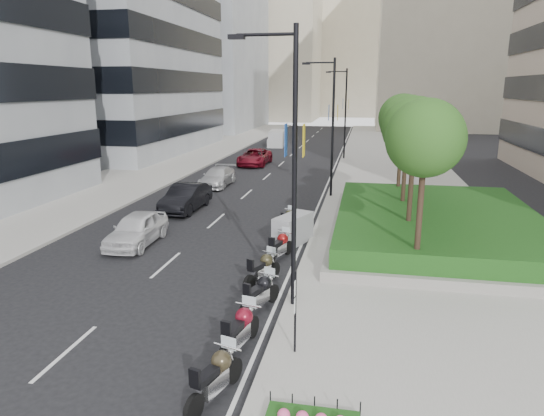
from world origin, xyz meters
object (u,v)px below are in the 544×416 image
(lamp_post_2, at_px, (344,109))
(motorcycle_2, at_px, (260,293))
(motorcycle_6, at_px, (288,220))
(lamp_post_1, at_px, (331,121))
(motorcycle_1, at_px, (240,330))
(car_b, at_px, (186,198))
(lamp_post_0, at_px, (290,157))
(parking_sign, at_px, (295,308))
(delivery_van, at_px, (277,139))
(car_a, at_px, (137,229))
(motorcycle_5, at_px, (293,230))
(motorcycle_3, at_px, (263,269))
(motorcycle_4, at_px, (280,246))
(car_c, at_px, (218,177))
(car_d, at_px, (255,157))
(motorcycle_0, at_px, (216,376))

(lamp_post_2, distance_m, motorcycle_2, 35.68)
(motorcycle_2, bearing_deg, motorcycle_6, 24.74)
(motorcycle_2, xyz_separation_m, motorcycle_6, (-0.59, 9.35, -0.05))
(lamp_post_1, height_order, motorcycle_1, lamp_post_1)
(lamp_post_2, xyz_separation_m, car_b, (-8.11, -23.12, -4.28))
(lamp_post_0, bearing_deg, parking_sign, -77.67)
(lamp_post_0, distance_m, delivery_van, 46.11)
(motorcycle_2, distance_m, car_a, 9.16)
(motorcycle_5, bearing_deg, motorcycle_3, -162.35)
(parking_sign, relative_size, motorcycle_1, 1.07)
(motorcycle_4, distance_m, car_b, 10.16)
(motorcycle_6, xyz_separation_m, car_b, (-6.65, 2.92, 0.25))
(motorcycle_4, relative_size, motorcycle_6, 1.06)
(motorcycle_5, bearing_deg, car_c, 53.15)
(motorcycle_2, distance_m, delivery_van, 46.15)
(motorcycle_1, distance_m, motorcycle_3, 4.79)
(motorcycle_5, relative_size, delivery_van, 0.52)
(lamp_post_1, height_order, car_d, lamp_post_1)
(lamp_post_2, bearing_deg, motorcycle_6, -93.20)
(lamp_post_0, relative_size, lamp_post_2, 1.00)
(lamp_post_1, relative_size, motorcycle_6, 4.43)
(motorcycle_0, height_order, motorcycle_2, motorcycle_0)
(motorcycle_2, height_order, car_a, car_a)
(car_a, distance_m, car_d, 24.49)
(parking_sign, relative_size, motorcycle_3, 1.20)
(lamp_post_0, distance_m, motorcycle_4, 6.47)
(delivery_van, bearing_deg, lamp_post_2, -53.76)
(car_c, relative_size, delivery_van, 0.99)
(motorcycle_3, bearing_deg, car_b, 57.92)
(lamp_post_1, bearing_deg, motorcycle_3, -94.74)
(motorcycle_1, bearing_deg, motorcycle_4, 13.31)
(motorcycle_0, xyz_separation_m, car_d, (-7.12, 35.01, 0.16))
(motorcycle_5, xyz_separation_m, delivery_van, (-7.80, 38.35, 0.21))
(car_b, height_order, delivery_van, delivery_van)
(car_d, distance_m, delivery_van, 15.32)
(motorcycle_2, height_order, motorcycle_6, motorcycle_2)
(car_a, xyz_separation_m, car_d, (0.03, 24.49, 0.01))
(motorcycle_6, bearing_deg, motorcycle_0, -167.00)
(motorcycle_2, xyz_separation_m, car_c, (-7.60, 19.84, 0.09))
(lamp_post_1, distance_m, motorcycle_1, 20.48)
(car_a, bearing_deg, motorcycle_5, 9.75)
(motorcycle_2, bearing_deg, car_c, 42.12)
(motorcycle_4, bearing_deg, lamp_post_0, -149.09)
(lamp_post_1, xyz_separation_m, car_a, (-8.04, -11.70, -4.31))
(motorcycle_0, xyz_separation_m, motorcycle_6, (-0.56, 14.17, -0.06))
(car_d, bearing_deg, lamp_post_2, 33.29)
(motorcycle_3, bearing_deg, lamp_post_2, 21.53)
(motorcycle_0, xyz_separation_m, car_b, (-7.22, 17.09, 0.18))
(lamp_post_0, xyz_separation_m, car_a, (-8.04, 5.30, -4.31))
(motorcycle_6, xyz_separation_m, car_a, (-6.58, -3.66, 0.21))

